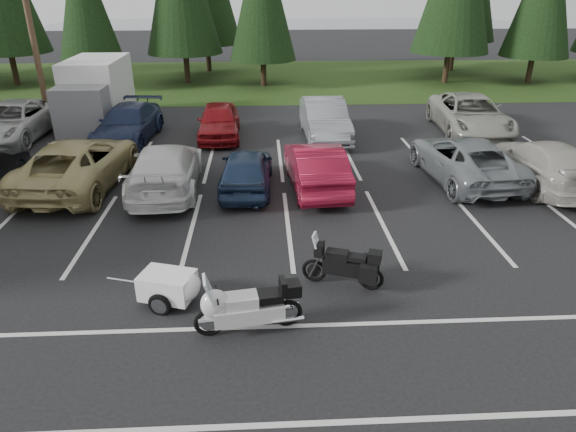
# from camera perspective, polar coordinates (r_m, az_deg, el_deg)

# --- Properties ---
(ground) EXTENTS (120.00, 120.00, 0.00)m
(ground) POSITION_cam_1_polar(r_m,az_deg,el_deg) (13.51, -1.88, -3.19)
(ground) COLOR black
(ground) RESTS_ON ground
(grass_strip) EXTENTS (80.00, 16.00, 0.01)m
(grass_strip) POSITION_cam_1_polar(r_m,az_deg,el_deg) (36.47, -2.74, 14.95)
(grass_strip) COLOR #213B12
(grass_strip) RESTS_ON ground
(lake_water) EXTENTS (70.00, 50.00, 0.02)m
(lake_water) POSITION_cam_1_polar(r_m,az_deg,el_deg) (67.34, 0.63, 19.62)
(lake_water) COLOR slate
(lake_water) RESTS_ON ground
(utility_pole) EXTENTS (1.60, 0.26, 9.00)m
(utility_pole) POSITION_cam_1_polar(r_m,az_deg,el_deg) (25.90, -26.80, 18.84)
(utility_pole) COLOR #473321
(utility_pole) RESTS_ON ground
(box_truck) EXTENTS (2.40, 5.60, 2.90)m
(box_truck) POSITION_cam_1_polar(r_m,az_deg,el_deg) (26.10, -20.88, 12.56)
(box_truck) COLOR silver
(box_truck) RESTS_ON ground
(stall_markings) EXTENTS (32.00, 16.00, 0.01)m
(stall_markings) POSITION_cam_1_polar(r_m,az_deg,el_deg) (15.30, -2.04, 0.37)
(stall_markings) COLOR silver
(stall_markings) RESTS_ON ground
(car_near_2) EXTENTS (3.14, 6.03, 1.62)m
(car_near_2) POSITION_cam_1_polar(r_m,az_deg,el_deg) (18.36, -22.32, 5.45)
(car_near_2) COLOR tan
(car_near_2) RESTS_ON ground
(car_near_3) EXTENTS (2.35, 5.33, 1.52)m
(car_near_3) POSITION_cam_1_polar(r_m,az_deg,el_deg) (17.17, -13.45, 5.21)
(car_near_3) COLOR silver
(car_near_3) RESTS_ON ground
(car_near_4) EXTENTS (1.82, 4.15, 1.39)m
(car_near_4) POSITION_cam_1_polar(r_m,az_deg,el_deg) (16.82, -4.65, 5.18)
(car_near_4) COLOR #1C2B47
(car_near_4) RESTS_ON ground
(car_near_5) EXTENTS (1.92, 4.69, 1.51)m
(car_near_5) POSITION_cam_1_polar(r_m,az_deg,el_deg) (16.90, 3.09, 5.54)
(car_near_5) COLOR maroon
(car_near_5) RESTS_ON ground
(car_near_6) EXTENTS (2.86, 5.53, 1.49)m
(car_near_6) POSITION_cam_1_polar(r_m,az_deg,el_deg) (18.63, 19.01, 6.03)
(car_near_6) COLOR gray
(car_near_6) RESTS_ON ground
(car_near_7) EXTENTS (2.23, 5.24, 1.51)m
(car_near_7) POSITION_cam_1_polar(r_m,az_deg,el_deg) (19.15, 26.48, 5.26)
(car_near_7) COLOR beige
(car_near_7) RESTS_ON ground
(car_far_0) EXTENTS (2.82, 5.75, 1.57)m
(car_far_0) POSITION_cam_1_polar(r_m,az_deg,el_deg) (25.19, -28.33, 9.24)
(car_far_0) COLOR #BBBBB9
(car_far_0) RESTS_ON ground
(car_far_1) EXTENTS (2.51, 5.22, 1.47)m
(car_far_1) POSITION_cam_1_polar(r_m,az_deg,el_deg) (23.09, -17.34, 9.75)
(car_far_1) COLOR #1A2443
(car_far_1) RESTS_ON ground
(car_far_2) EXTENTS (1.87, 4.37, 1.47)m
(car_far_2) POSITION_cam_1_polar(r_m,az_deg,el_deg) (22.72, -7.66, 10.42)
(car_far_2) COLOR maroon
(car_far_2) RESTS_ON ground
(car_far_3) EXTENTS (1.87, 5.02, 1.64)m
(car_far_3) POSITION_cam_1_polar(r_m,az_deg,el_deg) (22.51, 4.10, 10.67)
(car_far_3) COLOR gray
(car_far_3) RESTS_ON ground
(car_far_4) EXTENTS (3.16, 6.10, 1.64)m
(car_far_4) POSITION_cam_1_polar(r_m,az_deg,el_deg) (24.61, 19.59, 10.56)
(car_far_4) COLOR #A09E92
(car_far_4) RESTS_ON ground
(touring_motorcycle) EXTENTS (2.47, 1.09, 1.32)m
(touring_motorcycle) POSITION_cam_1_polar(r_m,az_deg,el_deg) (10.11, -4.43, -9.57)
(touring_motorcycle) COLOR silver
(touring_motorcycle) RESTS_ON ground
(cargo_trailer) EXTENTS (1.79, 1.33, 0.74)m
(cargo_trailer) POSITION_cam_1_polar(r_m,az_deg,el_deg) (11.33, -13.19, -7.82)
(cargo_trailer) COLOR white
(cargo_trailer) RESTS_ON ground
(adventure_motorcycle) EXTENTS (2.18, 1.34, 1.26)m
(adventure_motorcycle) POSITION_cam_1_polar(r_m,az_deg,el_deg) (11.55, 6.11, -5.04)
(adventure_motorcycle) COLOR black
(adventure_motorcycle) RESTS_ON ground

